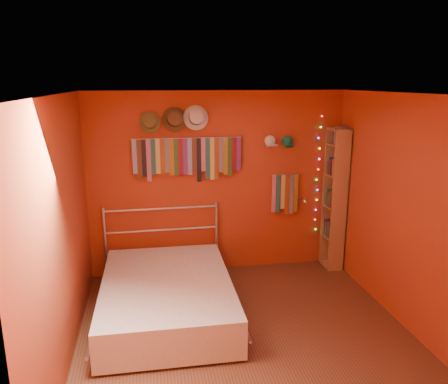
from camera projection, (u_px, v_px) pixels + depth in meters
ground at (246, 336)px, 4.61m from camera, size 3.50×3.50×0.00m
back_wall at (218, 184)px, 5.97m from camera, size 3.50×0.02×2.50m
right_wall at (409, 214)px, 4.61m from camera, size 0.02×3.50×2.50m
left_wall at (62, 235)px, 4.00m from camera, size 0.02×3.50×2.50m
ceiling at (249, 94)px, 4.00m from camera, size 3.50×3.50×0.02m
tie_rack at (188, 156)px, 5.74m from camera, size 1.45×0.03×0.59m
small_tie_rack at (285, 193)px, 6.11m from camera, size 0.40×0.03×0.59m
fedora_olive at (150, 122)px, 5.51m from camera, size 0.27×0.15×0.27m
fedora_brown at (175, 119)px, 5.56m from camera, size 0.32×0.18×0.32m
fedora_white at (196, 117)px, 5.60m from camera, size 0.32×0.18×0.32m
cap_white at (270, 141)px, 5.90m from camera, size 0.17×0.21×0.17m
cap_green at (287, 141)px, 5.95m from camera, size 0.17×0.21×0.17m
fairy_lights at (318, 175)px, 6.16m from camera, size 0.06×0.02×1.66m
reading_lamp at (304, 201)px, 6.03m from camera, size 0.06×0.27×0.08m
bookshelf at (338, 199)px, 6.11m from camera, size 0.25×0.34×2.00m
bed at (167, 296)px, 4.98m from camera, size 1.57×2.12×1.02m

